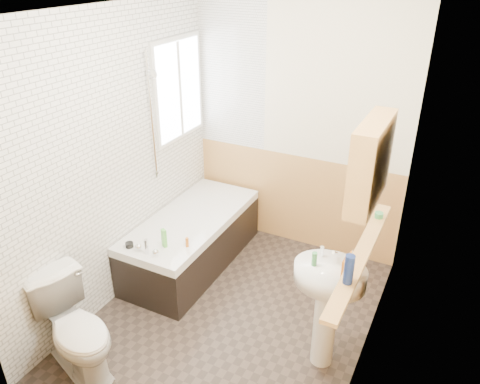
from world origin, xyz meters
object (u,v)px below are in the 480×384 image
sink (328,296)px  bathtub (192,239)px  medicine_cabinet (370,163)px  toilet (76,330)px  pine_shelf (361,255)px

sink → bathtub: bearing=164.1°
medicine_cabinet → toilet: bearing=-153.9°
toilet → medicine_cabinet: 2.39m
toilet → sink: (1.60, 0.88, 0.26)m
pine_shelf → medicine_cabinet: (-0.03, 0.03, 0.64)m
toilet → pine_shelf: (1.80, 0.84, 0.70)m
sink → pine_shelf: size_ratio=0.69×
bathtub → sink: bearing=-22.6°
toilet → pine_shelf: pine_shelf is taller
bathtub → sink: sink is taller
pine_shelf → medicine_cabinet: bearing=137.1°
toilet → medicine_cabinet: medicine_cabinet is taller
bathtub → pine_shelf: size_ratio=1.11×
bathtub → medicine_cabinet: (1.74, -0.67, 1.43)m
sink → medicine_cabinet: (0.17, -0.01, 1.08)m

